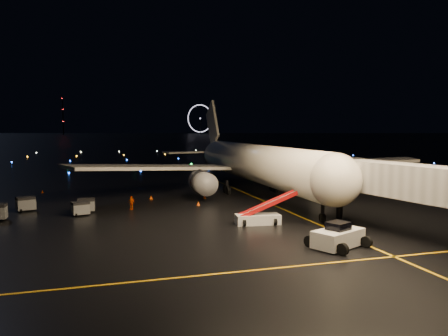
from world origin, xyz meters
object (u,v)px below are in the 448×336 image
at_px(airliner, 248,142).
at_px(crew_c, 131,203).
at_px(baggage_cart_0, 86,205).
at_px(baggage_cart_1, 80,209).
at_px(baggage_cart_3, 26,204).
at_px(belt_loader, 258,209).
at_px(pushback_tug, 338,235).

distance_m(airliner, crew_c, 22.22).
distance_m(baggage_cart_0, baggage_cart_1, 1.97).
relative_size(baggage_cart_0, baggage_cart_3, 0.95).
xyz_separation_m(airliner, belt_loader, (-6.83, -22.22, -6.03)).
height_order(pushback_tug, baggage_cart_0, pushback_tug).
bearing_deg(belt_loader, airliner, 79.19).
xyz_separation_m(pushback_tug, baggage_cart_1, (-20.49, 19.67, -0.28)).
height_order(belt_loader, baggage_cart_3, belt_loader).
bearing_deg(baggage_cart_0, belt_loader, -32.47).
xyz_separation_m(belt_loader, baggage_cart_3, (-23.57, 14.24, -0.75)).
bearing_deg(pushback_tug, belt_loader, 83.04).
relative_size(crew_c, baggage_cart_1, 0.90).
height_order(pushback_tug, belt_loader, belt_loader).
height_order(airliner, pushback_tug, airliner).
height_order(airliner, baggage_cart_1, airliner).
relative_size(pushback_tug, belt_loader, 0.67).
relative_size(pushback_tug, baggage_cart_1, 2.43).
distance_m(belt_loader, baggage_cart_0, 20.36).
bearing_deg(baggage_cart_1, baggage_cart_0, 55.79).
bearing_deg(baggage_cart_3, airliner, -6.58).
xyz_separation_m(belt_loader, baggage_cart_0, (-16.75, 11.56, -0.79)).
bearing_deg(pushback_tug, crew_c, 99.57).
height_order(belt_loader, baggage_cart_0, belt_loader).
distance_m(crew_c, baggage_cart_1, 6.12).
bearing_deg(crew_c, baggage_cart_3, -149.19).
bearing_deg(pushback_tug, baggage_cart_3, 113.32).
bearing_deg(airliner, belt_loader, -106.79).
xyz_separation_m(pushback_tug, baggage_cart_0, (-19.90, 21.55, -0.25)).
bearing_deg(baggage_cart_0, crew_c, 5.81).
relative_size(belt_loader, baggage_cart_0, 3.50).
bearing_deg(airliner, baggage_cart_1, -152.27).
relative_size(airliner, crew_c, 33.09).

